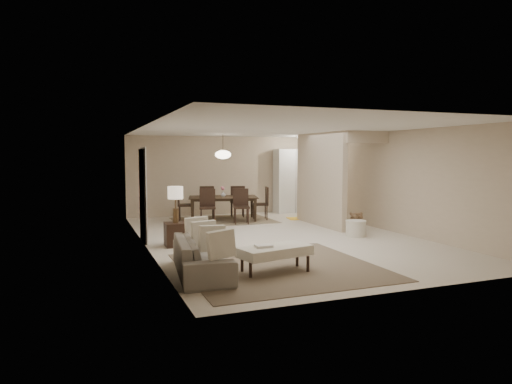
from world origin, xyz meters
name	(u,v)px	position (x,y,z in m)	size (l,w,h in m)	color
floor	(277,237)	(0.00, 0.00, 0.00)	(9.00, 9.00, 0.00)	beige
ceiling	(278,129)	(0.00, 0.00, 2.50)	(9.00, 9.00, 0.00)	white
back_wall	(222,176)	(0.00, 4.50, 1.25)	(6.00, 6.00, 0.00)	#C1AD92
left_wall	(145,187)	(-3.00, 0.00, 1.25)	(9.00, 9.00, 0.00)	#C1AD92
right_wall	(386,181)	(3.00, 0.00, 1.25)	(9.00, 9.00, 0.00)	#C1AD92
partition	(320,179)	(1.80, 1.25, 1.25)	(0.15, 2.50, 2.50)	#C1AD92
doorway	(143,195)	(-2.97, 0.60, 1.02)	(0.04, 0.90, 2.04)	black
pantry_cabinet	(292,181)	(2.35, 4.15, 1.05)	(1.20, 0.55, 2.10)	white
flush_light	(304,137)	(2.30, 3.20, 2.46)	(0.44, 0.44, 0.05)	white
living_rug	(279,267)	(-1.11, -2.61, 0.01)	(3.20, 3.20, 0.01)	brown
sofa	(202,257)	(-2.45, -2.61, 0.29)	(0.77, 1.97, 0.58)	gray
ottoman_bench	(275,252)	(-1.31, -2.91, 0.34)	(1.28, 0.79, 0.43)	beige
side_table	(176,234)	(-2.40, -0.20, 0.25)	(0.45, 0.45, 0.50)	black
table_lamp	(175,196)	(-2.40, -0.20, 1.06)	(0.32, 0.32, 0.76)	#49351F
round_pouf	(356,228)	(1.77, -0.55, 0.19)	(0.48, 0.48, 0.37)	beige
wicker_basket	(356,226)	(2.12, 0.00, 0.15)	(0.35, 0.35, 0.30)	olive
dining_rug	(223,220)	(-0.39, 3.06, 0.01)	(2.80, 2.10, 0.01)	#827250
dining_table	(223,209)	(-0.39, 3.06, 0.35)	(1.98, 1.10, 0.70)	black
dining_chairs	(223,204)	(-0.39, 3.06, 0.49)	(2.63, 2.16, 0.97)	black
vase	(223,194)	(-0.39, 3.06, 0.77)	(0.15, 0.15, 0.15)	white
yellow_mat	(304,218)	(2.00, 2.60, 0.01)	(0.96, 0.59, 0.01)	yellow
pendant_light	(223,155)	(-0.39, 3.06, 1.92)	(0.46, 0.46, 0.71)	#49351F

